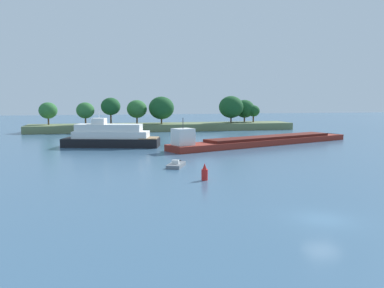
{
  "coord_description": "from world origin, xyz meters",
  "views": [
    {
      "loc": [
        -15.82,
        -26.49,
        8.97
      ],
      "look_at": [
        -0.99,
        40.44,
        1.2
      ],
      "focal_mm": 37.93,
      "sensor_mm": 36.0,
      "label": 1
    }
  ],
  "objects_px": {
    "fishing_skiff": "(176,165)",
    "white_riverboat": "(111,137)",
    "cargo_barge": "(261,140)",
    "channel_buoy_red": "(205,173)"
  },
  "relations": [
    {
      "from": "fishing_skiff",
      "to": "white_riverboat",
      "type": "bearing_deg",
      "value": 107.69
    },
    {
      "from": "fishing_skiff",
      "to": "white_riverboat",
      "type": "xyz_separation_m",
      "value": [
        -7.85,
        24.62,
        1.57
      ]
    },
    {
      "from": "fishing_skiff",
      "to": "cargo_barge",
      "type": "height_order",
      "value": "cargo_barge"
    },
    {
      "from": "fishing_skiff",
      "to": "channel_buoy_red",
      "type": "height_order",
      "value": "channel_buoy_red"
    },
    {
      "from": "fishing_skiff",
      "to": "cargo_barge",
      "type": "xyz_separation_m",
      "value": [
        20.48,
        21.17,
        0.6
      ]
    },
    {
      "from": "white_riverboat",
      "to": "cargo_barge",
      "type": "height_order",
      "value": "white_riverboat"
    },
    {
      "from": "fishing_skiff",
      "to": "white_riverboat",
      "type": "distance_m",
      "value": 25.89
    },
    {
      "from": "fishing_skiff",
      "to": "cargo_barge",
      "type": "bearing_deg",
      "value": 45.94
    },
    {
      "from": "fishing_skiff",
      "to": "cargo_barge",
      "type": "distance_m",
      "value": 29.46
    },
    {
      "from": "white_riverboat",
      "to": "channel_buoy_red",
      "type": "relative_size",
      "value": 9.65
    }
  ]
}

